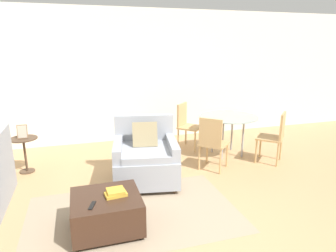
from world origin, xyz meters
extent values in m
plane|color=tan|center=(0.00, 0.00, 0.00)|extent=(20.00, 20.00, 0.00)
cube|color=white|center=(0.00, 3.65, 1.38)|extent=(12.00, 0.06, 2.75)
cube|color=gray|center=(-0.54, 0.59, 0.00)|extent=(2.53, 1.59, 0.00)
cube|color=brown|center=(-0.54, -0.03, 0.00)|extent=(2.48, 0.06, 0.00)
cube|color=brown|center=(-0.54, 0.15, 0.00)|extent=(2.48, 0.06, 0.00)
cube|color=brown|center=(-0.54, 0.32, 0.00)|extent=(2.48, 0.06, 0.00)
cube|color=brown|center=(-0.54, 0.50, 0.00)|extent=(2.48, 0.06, 0.00)
cube|color=brown|center=(-0.54, 0.68, 0.00)|extent=(2.48, 0.06, 0.00)
cube|color=brown|center=(-0.54, 0.86, 0.00)|extent=(2.48, 0.06, 0.00)
cube|color=brown|center=(-0.54, 1.03, 0.00)|extent=(2.48, 0.06, 0.00)
cube|color=brown|center=(-0.54, 1.21, 0.00)|extent=(2.48, 0.06, 0.00)
cube|color=#999EA8|center=(-0.19, 1.41, 0.26)|extent=(1.07, 1.08, 0.39)
cube|color=#999EA8|center=(-0.20, 1.37, 0.50)|extent=(0.81, 0.92, 0.10)
cube|color=#999EA8|center=(-0.12, 1.81, 0.70)|extent=(0.93, 0.28, 0.50)
cube|color=#999EA8|center=(-0.59, 1.48, 0.55)|extent=(0.27, 0.87, 0.20)
cube|color=#999EA8|center=(0.20, 1.34, 0.55)|extent=(0.27, 0.87, 0.20)
cylinder|color=brown|center=(-0.63, 1.10, 0.03)|extent=(0.05, 0.05, 0.06)
cylinder|color=brown|center=(0.11, 0.96, 0.03)|extent=(0.05, 0.05, 0.06)
cylinder|color=brown|center=(-0.50, 1.86, 0.03)|extent=(0.05, 0.05, 0.06)
cylinder|color=brown|center=(0.25, 1.73, 0.03)|extent=(0.05, 0.05, 0.06)
cube|color=#8E7F5B|center=(-0.17, 1.53, 0.72)|extent=(0.40, 0.27, 0.38)
cube|color=#382319|center=(-0.88, 0.37, 0.22)|extent=(0.75, 0.69, 0.36)
cylinder|color=black|center=(-1.20, 0.07, 0.02)|extent=(0.04, 0.04, 0.04)
cylinder|color=black|center=(-0.56, 0.07, 0.02)|extent=(0.04, 0.04, 0.04)
cylinder|color=black|center=(-1.20, 0.66, 0.02)|extent=(0.04, 0.04, 0.04)
cylinder|color=black|center=(-0.56, 0.66, 0.02)|extent=(0.04, 0.04, 0.04)
cube|color=gold|center=(-0.77, 0.36, 0.42)|extent=(0.25, 0.18, 0.03)
cube|color=gold|center=(-0.77, 0.37, 0.45)|extent=(0.20, 0.19, 0.03)
cube|color=black|center=(-1.03, 0.21, 0.41)|extent=(0.09, 0.17, 0.01)
cylinder|color=#4C3828|center=(-1.97, 2.36, 0.57)|extent=(0.43, 0.43, 0.02)
cylinder|color=#4C3828|center=(-1.97, 2.36, 0.29)|extent=(0.04, 0.04, 0.54)
cylinder|color=#4C3828|center=(-1.97, 2.36, 0.01)|extent=(0.24, 0.24, 0.02)
cube|color=#8C6647|center=(-1.97, 2.36, 0.68)|extent=(0.15, 0.06, 0.22)
cube|color=#B2A893|center=(-1.97, 2.35, 0.68)|extent=(0.13, 0.04, 0.19)
cube|color=#8C6647|center=(-1.97, 2.38, 0.63)|extent=(0.02, 0.04, 0.11)
cylinder|color=#8C9E99|center=(1.54, 2.14, 0.73)|extent=(1.06, 1.06, 0.01)
cylinder|color=#99999E|center=(1.34, 1.94, 0.36)|extent=(0.04, 0.04, 0.73)
cylinder|color=#99999E|center=(1.75, 1.94, 0.36)|extent=(0.04, 0.04, 0.73)
cylinder|color=#99999E|center=(1.34, 2.35, 0.36)|extent=(0.04, 0.04, 0.73)
cylinder|color=#99999E|center=(1.75, 2.35, 0.36)|extent=(0.04, 0.04, 0.73)
cube|color=tan|center=(1.01, 1.61, 0.43)|extent=(0.59, 0.59, 0.03)
cube|color=tan|center=(0.87, 1.47, 0.68)|extent=(0.29, 0.29, 0.45)
cylinder|color=tan|center=(1.26, 1.61, 0.21)|extent=(0.03, 0.03, 0.42)
cylinder|color=tan|center=(1.01, 1.86, 0.21)|extent=(0.03, 0.03, 0.42)
cylinder|color=tan|center=(1.01, 1.35, 0.21)|extent=(0.03, 0.03, 0.42)
cylinder|color=tan|center=(0.75, 1.61, 0.21)|extent=(0.03, 0.03, 0.42)
cube|color=tan|center=(2.08, 1.61, 0.43)|extent=(0.59, 0.59, 0.03)
cube|color=tan|center=(2.21, 1.47, 0.68)|extent=(0.29, 0.29, 0.45)
cylinder|color=tan|center=(2.08, 1.86, 0.21)|extent=(0.03, 0.03, 0.42)
cylinder|color=tan|center=(1.83, 1.61, 0.21)|extent=(0.03, 0.03, 0.42)
cylinder|color=tan|center=(2.33, 1.61, 0.21)|extent=(0.03, 0.03, 0.42)
cylinder|color=tan|center=(2.08, 1.35, 0.21)|extent=(0.03, 0.03, 0.42)
cube|color=tan|center=(1.01, 2.68, 0.43)|extent=(0.59, 0.59, 0.03)
cube|color=tan|center=(0.87, 2.81, 0.68)|extent=(0.29, 0.29, 0.45)
cylinder|color=tan|center=(1.01, 2.42, 0.21)|extent=(0.03, 0.03, 0.42)
cylinder|color=tan|center=(1.26, 2.68, 0.21)|extent=(0.03, 0.03, 0.42)
cylinder|color=tan|center=(0.75, 2.68, 0.21)|extent=(0.03, 0.03, 0.42)
cylinder|color=tan|center=(1.01, 2.93, 0.21)|extent=(0.03, 0.03, 0.42)
camera|label=1|loc=(-1.09, -2.66, 2.00)|focal=32.00mm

